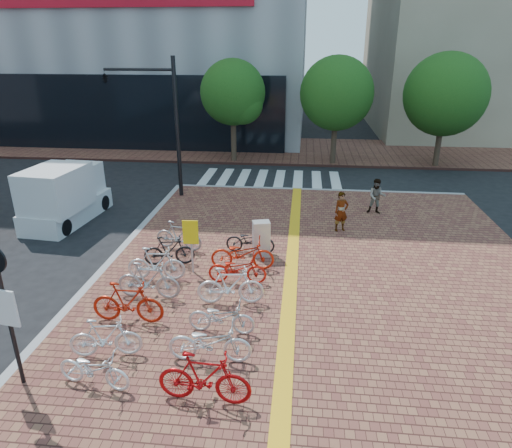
# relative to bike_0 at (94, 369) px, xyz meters

# --- Properties ---
(ground) EXTENTS (120.00, 120.00, 0.00)m
(ground) POSITION_rel_bike_0_xyz_m (1.92, 2.48, -0.58)
(ground) COLOR black
(ground) RESTS_ON ground
(kerb_north) EXTENTS (14.00, 0.25, 0.15)m
(kerb_north) POSITION_rel_bike_0_xyz_m (4.92, 14.48, -0.50)
(kerb_north) COLOR gray
(kerb_north) RESTS_ON ground
(far_sidewalk) EXTENTS (70.00, 8.00, 0.15)m
(far_sidewalk) POSITION_rel_bike_0_xyz_m (1.92, 23.48, -0.50)
(far_sidewalk) COLOR brown
(far_sidewalk) RESTS_ON ground
(building_beige) EXTENTS (20.00, 18.00, 18.00)m
(building_beige) POSITION_rel_bike_0_xyz_m (19.92, 34.48, 8.42)
(building_beige) COLOR gray
(building_beige) RESTS_ON ground
(crosswalk) EXTENTS (7.50, 4.00, 0.01)m
(crosswalk) POSITION_rel_bike_0_xyz_m (2.42, 16.48, -0.57)
(crosswalk) COLOR silver
(crosswalk) RESTS_ON ground
(street_trees) EXTENTS (16.20, 4.60, 6.35)m
(street_trees) POSITION_rel_bike_0_xyz_m (6.96, 19.93, 3.52)
(street_trees) COLOR #38281E
(street_trees) RESTS_ON far_sidewalk
(bike_0) EXTENTS (1.70, 0.81, 0.86)m
(bike_0) POSITION_rel_bike_0_xyz_m (0.00, 0.00, 0.00)
(bike_0) COLOR white
(bike_0) RESTS_ON sidewalk
(bike_1) EXTENTS (1.70, 0.75, 0.98)m
(bike_1) POSITION_rel_bike_0_xyz_m (-0.16, 0.97, 0.06)
(bike_1) COLOR white
(bike_1) RESTS_ON sidewalk
(bike_2) EXTENTS (1.87, 0.53, 1.12)m
(bike_2) POSITION_rel_bike_0_xyz_m (-0.16, 2.38, 0.13)
(bike_2) COLOR #AA1E0C
(bike_2) RESTS_ON sidewalk
(bike_3) EXTENTS (1.81, 0.55, 1.08)m
(bike_3) POSITION_rel_bike_0_xyz_m (-0.02, 3.59, 0.11)
(bike_3) COLOR #A9A8AD
(bike_3) RESTS_ON sidewalk
(bike_4) EXTENTS (1.79, 0.62, 1.06)m
(bike_4) POSITION_rel_bike_0_xyz_m (-0.13, 4.66, 0.10)
(bike_4) COLOR silver
(bike_4) RESTS_ON sidewalk
(bike_5) EXTENTS (1.69, 0.76, 0.98)m
(bike_5) POSITION_rel_bike_0_xyz_m (-0.03, 5.68, 0.06)
(bike_5) COLOR black
(bike_5) RESTS_ON sidewalk
(bike_6) EXTENTS (1.76, 0.80, 1.02)m
(bike_6) POSITION_rel_bike_0_xyz_m (-0.03, 6.88, 0.08)
(bike_6) COLOR #A1A1A6
(bike_6) RESTS_ON sidewalk
(bike_7) EXTENTS (1.92, 0.63, 1.14)m
(bike_7) POSITION_rel_bike_0_xyz_m (2.38, -0.20, 0.14)
(bike_7) COLOR #A80C0E
(bike_7) RESTS_ON sidewalk
(bike_8) EXTENTS (1.90, 0.72, 0.99)m
(bike_8) POSITION_rel_bike_0_xyz_m (2.24, 1.06, 0.07)
(bike_8) COLOR silver
(bike_8) RESTS_ON sidewalk
(bike_9) EXTENTS (1.69, 0.65, 0.88)m
(bike_9) POSITION_rel_bike_0_xyz_m (2.30, 2.17, 0.01)
(bike_9) COLOR silver
(bike_9) RESTS_ON sidewalk
(bike_10) EXTENTS (1.89, 0.73, 1.10)m
(bike_10) POSITION_rel_bike_0_xyz_m (2.31, 3.52, 0.12)
(bike_10) COLOR white
(bike_10) RESTS_ON sidewalk
(bike_11) EXTENTS (1.75, 0.64, 0.91)m
(bike_11) POSITION_rel_bike_0_xyz_m (2.33, 4.72, 0.03)
(bike_11) COLOR red
(bike_11) RESTS_ON sidewalk
(bike_12) EXTENTS (2.04, 0.83, 1.05)m
(bike_12) POSITION_rel_bike_0_xyz_m (2.36, 5.64, 0.10)
(bike_12) COLOR red
(bike_12) RESTS_ON sidewalk
(bike_13) EXTENTS (1.70, 0.65, 0.88)m
(bike_13) POSITION_rel_bike_0_xyz_m (2.46, 6.89, 0.01)
(bike_13) COLOR black
(bike_13) RESTS_ON sidewalk
(pedestrian_a) EXTENTS (0.66, 0.55, 1.54)m
(pedestrian_a) POSITION_rel_bike_0_xyz_m (5.67, 9.20, 0.34)
(pedestrian_a) COLOR gray
(pedestrian_a) RESTS_ON sidewalk
(pedestrian_b) EXTENTS (0.79, 0.65, 1.50)m
(pedestrian_b) POSITION_rel_bike_0_xyz_m (7.28, 11.30, 0.32)
(pedestrian_b) COLOR #454657
(pedestrian_b) RESTS_ON sidewalk
(utility_box) EXTENTS (0.65, 0.53, 1.22)m
(utility_box) POSITION_rel_bike_0_xyz_m (2.86, 6.68, 0.18)
(utility_box) COLOR silver
(utility_box) RESTS_ON sidewalk
(yellow_sign) EXTENTS (0.48, 0.11, 1.76)m
(yellow_sign) POSITION_rel_bike_0_xyz_m (0.84, 5.20, 0.79)
(yellow_sign) COLOR #B7B7BC
(yellow_sign) RESTS_ON sidewalk
(notice_sign) EXTENTS (0.60, 0.17, 3.24)m
(notice_sign) POSITION_rel_bike_0_xyz_m (-1.58, -0.10, 1.61)
(notice_sign) COLOR black
(notice_sign) RESTS_ON sidewalk
(traffic_light_pole) EXTENTS (3.34, 1.29, 6.23)m
(traffic_light_pole) POSITION_rel_bike_0_xyz_m (-2.97, 12.87, 3.87)
(traffic_light_pole) COLOR black
(traffic_light_pole) RESTS_ON sidewalk
(box_truck) EXTENTS (2.17, 4.31, 2.41)m
(box_truck) POSITION_rel_bike_0_xyz_m (-5.45, 9.43, 0.56)
(box_truck) COLOR silver
(box_truck) RESTS_ON ground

